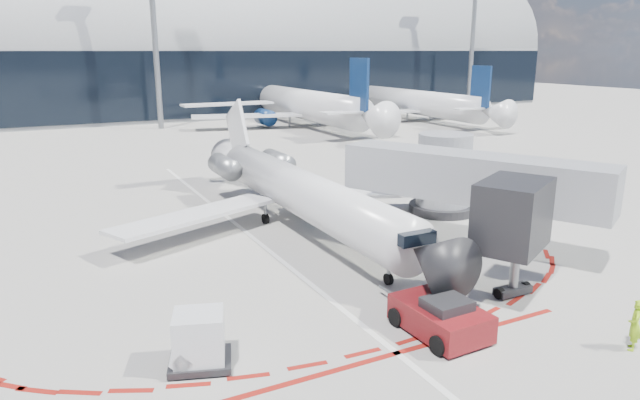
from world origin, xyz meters
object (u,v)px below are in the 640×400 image
regional_jet (295,189)px  pushback_tug (440,317)px  ramp_worker (635,325)px  uld_container (199,340)px

regional_jet → pushback_tug: bearing=-93.2°
ramp_worker → uld_container: 14.09m
ramp_worker → regional_jet: bearing=-111.0°
pushback_tug → ramp_worker: (4.95, -3.78, 0.26)m
regional_jet → ramp_worker: bearing=-76.6°
regional_jet → uld_container: 14.95m
regional_jet → uld_container: (-8.81, -12.02, -1.26)m
regional_jet → ramp_worker: (4.18, -17.48, -1.27)m
pushback_tug → ramp_worker: bearing=-39.1°
ramp_worker → uld_container: (-12.98, 5.46, 0.01)m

